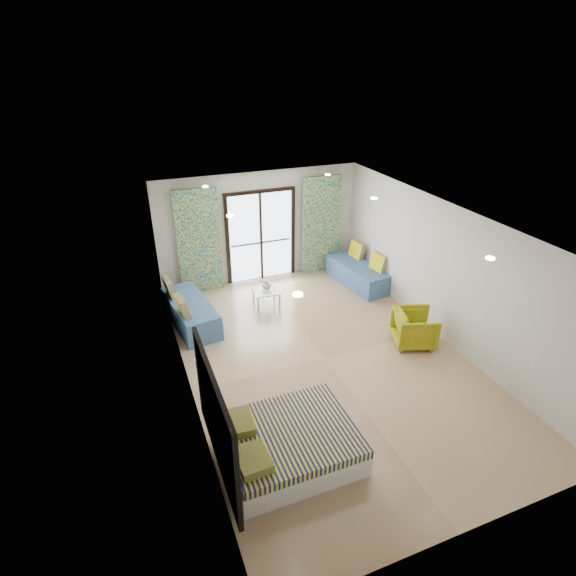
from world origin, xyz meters
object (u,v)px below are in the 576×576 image
object	(u,v)px
daybed_right	(358,273)
armchair	(415,327)
coffee_table	(266,292)
daybed_left	(190,312)
bed	(289,444)

from	to	relation	value
daybed_right	armchair	size ratio (longest dim) A/B	2.47
coffee_table	armchair	distance (m)	3.34
coffee_table	daybed_right	bearing A→B (deg)	4.37
daybed_left	armchair	bearing A→B (deg)	-38.41
daybed_left	coffee_table	xyz separation A→B (m)	(1.76, 0.17, 0.04)
coffee_table	armchair	world-z (taller)	armchair
bed	coffee_table	size ratio (longest dim) A/B	2.77
daybed_left	coffee_table	world-z (taller)	daybed_left
bed	armchair	bearing A→B (deg)	27.72
bed	armchair	xyz separation A→B (m)	(3.32, 1.75, 0.13)
daybed_left	armchair	world-z (taller)	daybed_left
daybed_left	armchair	size ratio (longest dim) A/B	2.54
daybed_left	daybed_right	distance (m)	4.25
bed	armchair	size ratio (longest dim) A/B	2.32
daybed_right	coffee_table	world-z (taller)	daybed_right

